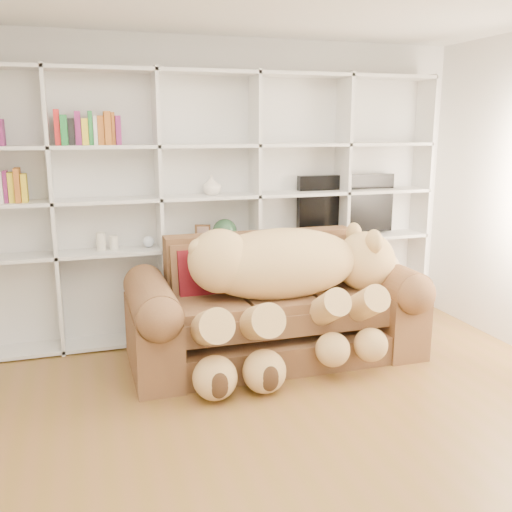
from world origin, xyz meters
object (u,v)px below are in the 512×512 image
object	(u,v)px
teddy_bear	(286,279)
gift_box	(357,327)
sofa	(274,312)
tv	(346,205)

from	to	relation	value
teddy_bear	gift_box	world-z (taller)	teddy_bear
sofa	teddy_bear	bearing A→B (deg)	-79.63
sofa	gift_box	xyz separation A→B (m)	(0.85, 0.10, -0.26)
gift_box	tv	xyz separation A→B (m)	(0.14, 0.62, 1.04)
sofa	tv	size ratio (longest dim) A/B	2.39
gift_box	tv	size ratio (longest dim) A/B	0.30
teddy_bear	gift_box	bearing A→B (deg)	15.51
gift_box	tv	bearing A→B (deg)	76.80
sofa	teddy_bear	distance (m)	0.40
sofa	teddy_bear	size ratio (longest dim) A/B	1.22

